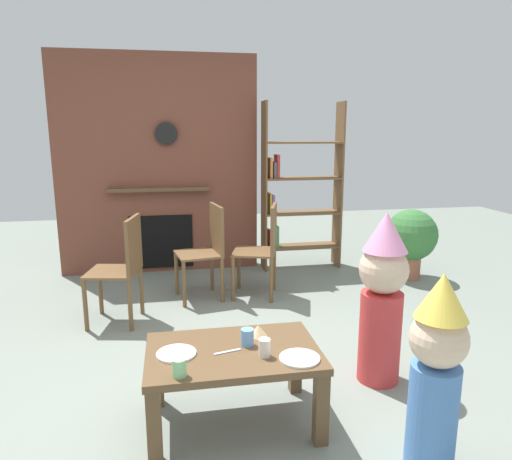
# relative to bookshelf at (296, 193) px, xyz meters

# --- Properties ---
(ground_plane) EXTENTS (12.00, 12.00, 0.00)m
(ground_plane) POSITION_rel_bookshelf_xyz_m (-0.98, -2.40, -0.88)
(ground_plane) COLOR gray
(brick_fireplace_feature) EXTENTS (2.20, 0.28, 2.40)m
(brick_fireplace_feature) POSITION_rel_bookshelf_xyz_m (-1.54, 0.20, 0.31)
(brick_fireplace_feature) COLOR brown
(brick_fireplace_feature) RESTS_ON ground_plane
(bookshelf) EXTENTS (0.90, 0.28, 1.90)m
(bookshelf) POSITION_rel_bookshelf_xyz_m (0.00, 0.00, 0.00)
(bookshelf) COLOR brown
(bookshelf) RESTS_ON ground_plane
(coffee_table) EXTENTS (0.92, 0.59, 0.44)m
(coffee_table) POSITION_rel_bookshelf_xyz_m (-1.11, -2.85, -0.52)
(coffee_table) COLOR brown
(coffee_table) RESTS_ON ground_plane
(paper_cup_near_left) EXTENTS (0.07, 0.07, 0.09)m
(paper_cup_near_left) POSITION_rel_bookshelf_xyz_m (-1.40, -3.08, -0.40)
(paper_cup_near_left) COLOR #8CD18C
(paper_cup_near_left) RESTS_ON coffee_table
(paper_cup_near_right) EXTENTS (0.06, 0.06, 0.10)m
(paper_cup_near_right) POSITION_rel_bookshelf_xyz_m (-0.96, -2.95, -0.39)
(paper_cup_near_right) COLOR silver
(paper_cup_near_right) RESTS_ON coffee_table
(paper_cup_center) EXTENTS (0.07, 0.07, 0.09)m
(paper_cup_center) POSITION_rel_bookshelf_xyz_m (-1.03, -2.81, -0.39)
(paper_cup_center) COLOR #669EE0
(paper_cup_center) RESTS_ON coffee_table
(paper_plate_front) EXTENTS (0.21, 0.21, 0.01)m
(paper_plate_front) POSITION_rel_bookshelf_xyz_m (-0.79, -3.02, -0.43)
(paper_plate_front) COLOR white
(paper_plate_front) RESTS_ON coffee_table
(paper_plate_rear) EXTENTS (0.21, 0.21, 0.01)m
(paper_plate_rear) POSITION_rel_bookshelf_xyz_m (-1.41, -2.85, -0.43)
(paper_plate_rear) COLOR white
(paper_plate_rear) RESTS_ON coffee_table
(birthday_cake_slice) EXTENTS (0.10, 0.10, 0.06)m
(birthday_cake_slice) POSITION_rel_bookshelf_xyz_m (-0.95, -2.70, -0.41)
(birthday_cake_slice) COLOR #EAC68C
(birthday_cake_slice) RESTS_ON coffee_table
(table_fork) EXTENTS (0.15, 0.05, 0.01)m
(table_fork) POSITION_rel_bookshelf_xyz_m (-1.15, -2.87, -0.44)
(table_fork) COLOR silver
(table_fork) RESTS_ON coffee_table
(child_with_cone_hat) EXTENTS (0.27, 0.27, 0.97)m
(child_with_cone_hat) POSITION_rel_bookshelf_xyz_m (-0.23, -3.34, -0.37)
(child_with_cone_hat) COLOR #4C7FC6
(child_with_cone_hat) RESTS_ON ground_plane
(child_in_pink) EXTENTS (0.31, 0.31, 1.10)m
(child_in_pink) POSITION_rel_bookshelf_xyz_m (-0.13, -2.56, -0.29)
(child_in_pink) COLOR #D13838
(child_in_pink) RESTS_ON ground_plane
(dining_chair_left) EXTENTS (0.47, 0.47, 0.90)m
(dining_chair_left) POSITION_rel_bookshelf_xyz_m (-1.82, -1.31, -0.37)
(dining_chair_left) COLOR brown
(dining_chair_left) RESTS_ON ground_plane
(dining_chair_middle) EXTENTS (0.46, 0.46, 0.90)m
(dining_chair_middle) POSITION_rel_bookshelf_xyz_m (-1.09, -0.83, -0.37)
(dining_chair_middle) COLOR brown
(dining_chair_middle) RESTS_ON ground_plane
(dining_chair_right) EXTENTS (0.50, 0.50, 0.90)m
(dining_chair_right) POSITION_rel_bookshelf_xyz_m (-0.55, -0.89, -0.37)
(dining_chair_right) COLOR brown
(dining_chair_right) RESTS_ON ground_plane
(potted_plant_tall) EXTENTS (0.55, 0.55, 0.76)m
(potted_plant_tall) POSITION_rel_bookshelf_xyz_m (1.12, -0.63, -0.42)
(potted_plant_tall) COLOR #9E5B42
(potted_plant_tall) RESTS_ON ground_plane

